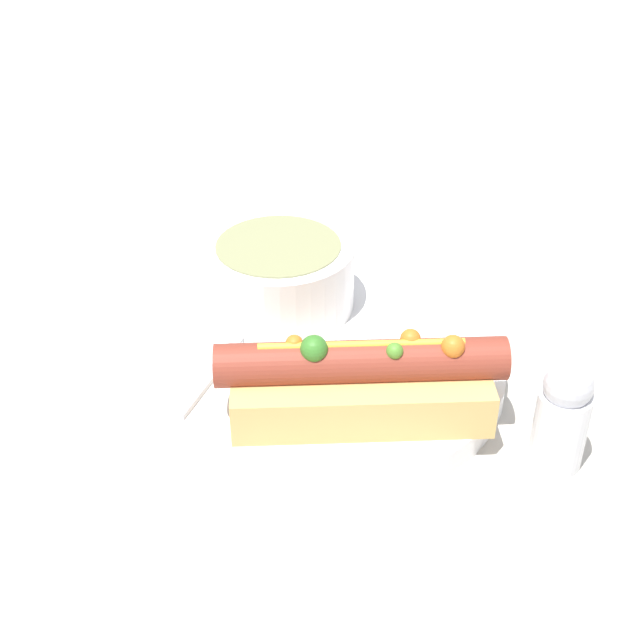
# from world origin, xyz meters

# --- Properties ---
(ground_plane) EXTENTS (4.00, 4.00, 0.00)m
(ground_plane) POSITION_xyz_m (0.00, 0.00, 0.00)
(ground_plane) COLOR #BCB7AD
(dinner_plate) EXTENTS (0.26, 0.26, 0.02)m
(dinner_plate) POSITION_xyz_m (0.00, 0.00, 0.01)
(dinner_plate) COLOR white
(dinner_plate) RESTS_ON ground_plane
(hot_dog) EXTENTS (0.18, 0.07, 0.06)m
(hot_dog) POSITION_xyz_m (0.02, -0.06, 0.04)
(hot_dog) COLOR #DBAD60
(hot_dog) RESTS_ON dinner_plate
(soup_bowl) EXTENTS (0.11, 0.11, 0.05)m
(soup_bowl) POSITION_xyz_m (-0.03, 0.07, 0.05)
(soup_bowl) COLOR white
(soup_bowl) RESTS_ON dinner_plate
(spoon) EXTENTS (0.08, 0.15, 0.01)m
(spoon) POSITION_xyz_m (-0.05, 0.04, 0.02)
(spoon) COLOR #B7B7BC
(spoon) RESTS_ON dinner_plate
(salt_shaker) EXTENTS (0.03, 0.03, 0.07)m
(salt_shaker) POSITION_xyz_m (0.14, -0.10, 0.04)
(salt_shaker) COLOR silver
(salt_shaker) RESTS_ON ground_plane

